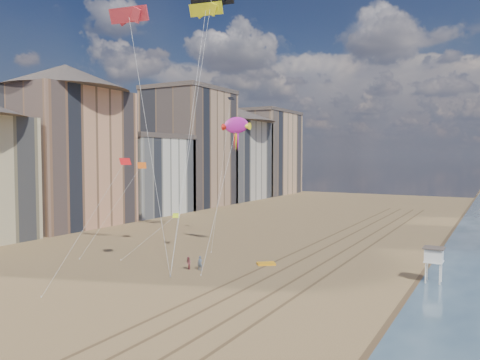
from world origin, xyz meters
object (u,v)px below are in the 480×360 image
Objects in this scene: show_kite at (236,126)px; kite_flyer_b at (188,263)px; grounded_kite at (266,264)px; kite_flyer_a at (200,263)px; lifeguard_stand at (434,255)px.

show_kite is 18.60m from kite_flyer_b.
grounded_kite is 1.31× the size of kite_flyer_a.
grounded_kite is 7.78m from kite_flyer_a.
kite_flyer_a is (1.10, -9.78, -15.45)m from show_kite.
grounded_kite is at bearing -175.58° from lifeguard_stand.
lifeguard_stand is 27.54m from show_kite.
show_kite is 12.62× the size of kite_flyer_a.
kite_flyer_b is at bearing -90.59° from show_kite.
kite_flyer_a reaches higher than kite_flyer_b.
kite_flyer_a is 1.30m from kite_flyer_b.
show_kite is (-6.23, 3.96, 16.11)m from grounded_kite.
kite_flyer_b is at bearing -162.24° from lifeguard_stand.
grounded_kite is 0.10× the size of show_kite.
grounded_kite is at bearing 77.42° from kite_flyer_b.
grounded_kite is at bearing 38.14° from kite_flyer_a.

